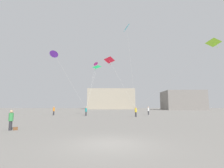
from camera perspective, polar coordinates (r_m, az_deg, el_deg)
name	(u,v)px	position (r m, az deg, el deg)	size (l,w,h in m)	color
ground_plane	(109,144)	(8.96, -0.89, -19.68)	(300.00, 300.00, 0.00)	gray
person_in_green	(11,119)	(15.72, -31.06, -10.17)	(0.34, 0.34, 1.58)	#2D2D33
person_in_teal	(86,111)	(33.44, -8.80, -8.98)	(0.38, 0.38, 1.74)	#2D2D33
person_in_orange	(54,110)	(37.00, -19.14, -8.44)	(0.40, 0.40, 1.83)	#2D2D33
person_in_yellow	(136,111)	(30.05, 8.07, -9.14)	(0.39, 0.39, 1.78)	#2D2D33
person_in_white	(148,110)	(38.01, 12.21, -8.69)	(0.39, 0.39, 1.77)	#2D2D33
kite_cyan_delta	(127,29)	(25.61, 5.04, 17.95)	(2.47, 7.59, 12.26)	#1EB2C6
kite_emerald_delta	(97,67)	(33.16, -5.25, 5.64)	(2.91, 1.47, 8.57)	green
kite_lime_delta	(211,45)	(24.96, 30.45, 11.34)	(9.25, 10.15, 8.80)	#8CD12D
kite_crimson_delta	(110,61)	(27.25, -0.77, 7.81)	(5.35, 4.10, 8.29)	red
kite_magenta_diamond	(96,64)	(43.69, -5.58, 6.76)	(1.53, 9.97, 11.85)	#D12899
kite_violet_diamond	(54,54)	(29.29, -19.01, 9.57)	(5.05, 7.27, 9.52)	purple
building_left_hall	(111,99)	(103.61, -0.29, -5.15)	(27.99, 13.92, 12.11)	#A39984
building_centre_hall	(182,100)	(92.23, 22.64, -5.17)	(18.80, 16.81, 9.33)	gray
handbag_beside_flyer	(15,129)	(15.70, -29.94, -12.98)	(0.32, 0.14, 0.24)	brown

